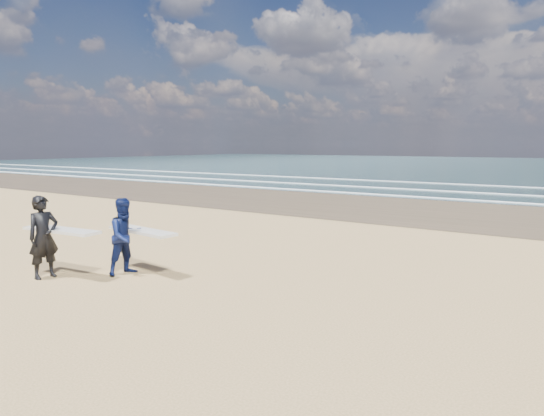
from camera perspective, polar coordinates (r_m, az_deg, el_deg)
The scene contains 2 objects.
surfer_near at distance 12.90m, azimuth -25.11°, elevation -3.03°, with size 2.24×1.11×2.01m.
surfer_far at distance 12.56m, azimuth -16.71°, elevation -3.17°, with size 2.24×1.24×1.91m.
Camera 1 is at (10.36, -6.29, 3.22)m, focal length 32.00 mm.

